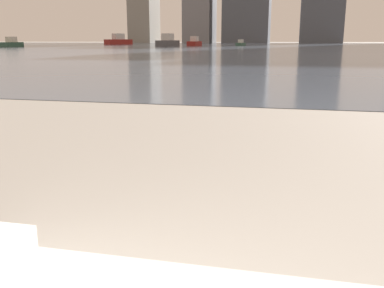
{
  "coord_description": "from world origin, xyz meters",
  "views": [
    {
      "loc": [
        0.55,
        0.19,
        1.07
      ],
      "look_at": [
        0.08,
        2.24,
        0.55
      ],
      "focal_mm": 40.0,
      "sensor_mm": 36.0,
      "label": 1
    }
  ],
  "objects": [
    {
      "name": "harbor_boat_3",
      "position": [
        -16.65,
        60.81,
        0.65
      ],
      "size": [
        2.37,
        5.03,
        1.81
      ],
      "color": "#4C4C51",
      "rests_on": "harbor_water"
    },
    {
      "name": "harbor_boat_5",
      "position": [
        -14.04,
        66.76,
        0.53
      ],
      "size": [
        1.6,
        4.03,
        1.48
      ],
      "color": "maroon",
      "rests_on": "harbor_water"
    },
    {
      "name": "harbor_water",
      "position": [
        0.0,
        62.0,
        0.01
      ],
      "size": [
        180.0,
        110.0,
        0.01
      ],
      "color": "slate",
      "rests_on": "ground_plane"
    },
    {
      "name": "harbor_boat_0",
      "position": [
        -31.97,
        79.9,
        0.74
      ],
      "size": [
        4.4,
        5.69,
        2.06
      ],
      "color": "maroon",
      "rests_on": "harbor_water"
    },
    {
      "name": "harbor_boat_4",
      "position": [
        -36.22,
        52.62,
        0.48
      ],
      "size": [
        1.31,
        3.61,
        1.34
      ],
      "color": "#335647",
      "rests_on": "harbor_water"
    },
    {
      "name": "harbor_boat_1",
      "position": [
        -7.26,
        70.35,
        0.35
      ],
      "size": [
        1.4,
        2.71,
        0.97
      ],
      "color": "#335647",
      "rests_on": "harbor_water"
    }
  ]
}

